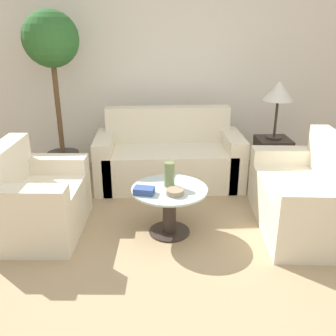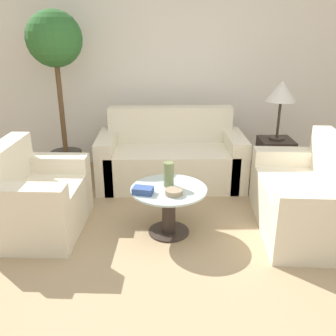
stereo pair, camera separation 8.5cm
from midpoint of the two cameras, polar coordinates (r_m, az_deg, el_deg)
The scene contains 13 objects.
ground_plane at distance 2.93m, azimuth 4.21°, elevation -17.38°, with size 14.00×14.00×0.00m, color #9E754C.
wall_back at distance 5.04m, azimuth 1.53°, elevation 15.15°, with size 10.00×0.06×2.60m.
rug at distance 3.55m, azimuth 0.81°, elevation -9.73°, with size 3.47×3.29×0.01m.
sofa_main at distance 4.53m, azimuth 0.98°, elevation 1.42°, with size 1.71×0.78×0.88m.
armchair at distance 3.66m, azimuth -18.93°, elevation -4.79°, with size 0.77×1.00×0.85m.
loveseat at distance 3.73m, azimuth 21.25°, elevation -4.56°, with size 0.85×1.34×0.87m.
coffee_table at distance 3.41m, azimuth 0.84°, elevation -5.59°, with size 0.69×0.69×0.45m.
side_table at distance 4.65m, azimuth 16.37°, elevation 0.87°, with size 0.38×0.38×0.57m.
table_lamp at distance 4.44m, azimuth 17.46°, elevation 10.87°, with size 0.34×0.34×0.67m.
potted_plant at distance 4.63m, azimuth -16.08°, elevation 15.21°, with size 0.63×0.63×1.98m.
vase at distance 3.34m, azimuth 0.84°, elevation -0.98°, with size 0.09×0.09×0.22m.
bowl at distance 3.21m, azimuth 1.64°, elevation -3.69°, with size 0.15×0.15×0.05m.
book_stack at distance 3.23m, azimuth -3.08°, elevation -3.44°, with size 0.19×0.15×0.06m.
Camera 2 is at (-0.23, -2.28, 1.82)m, focal length 40.00 mm.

